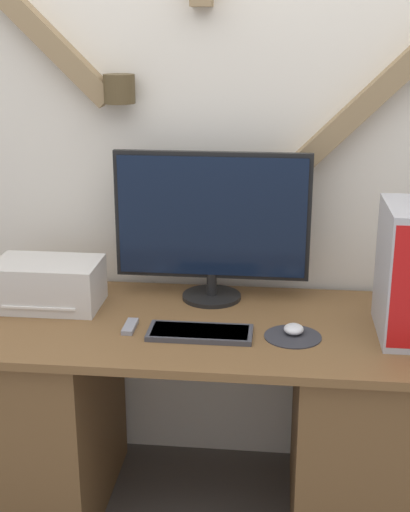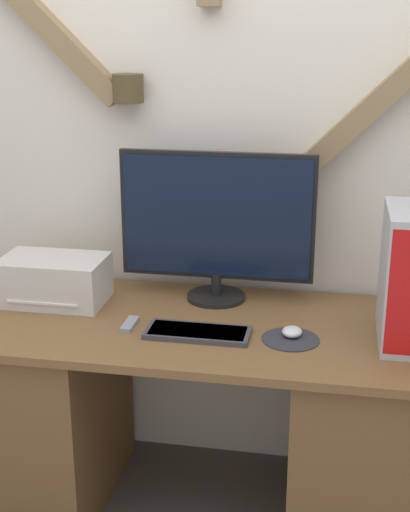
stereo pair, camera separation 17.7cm
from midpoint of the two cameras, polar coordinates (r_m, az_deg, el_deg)
wall_back at (r=2.82m, az=2.92°, el=8.85°), size 6.40×0.17×2.70m
desk at (r=2.74m, az=1.34°, el=-12.71°), size 1.68×0.77×0.79m
monitor at (r=2.68m, az=2.84°, el=2.76°), size 0.74×0.23×0.57m
keyboard at (r=2.45m, az=1.48°, el=-6.15°), size 0.36×0.15×0.02m
mousepad at (r=2.45m, az=8.93°, el=-6.63°), size 0.20×0.20×0.00m
mouse at (r=2.46m, az=9.04°, el=-6.03°), size 0.07×0.08×0.03m
computer_tower at (r=2.45m, az=17.82°, el=-1.60°), size 0.15×0.34×0.46m
printer at (r=2.76m, az=-10.21°, el=-1.93°), size 0.39×0.25×0.17m
remote_control at (r=2.53m, az=-4.06°, el=-5.50°), size 0.04×0.12×0.02m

